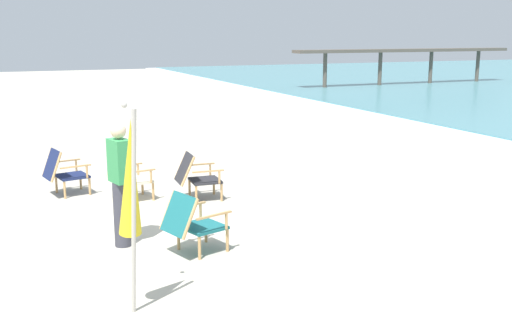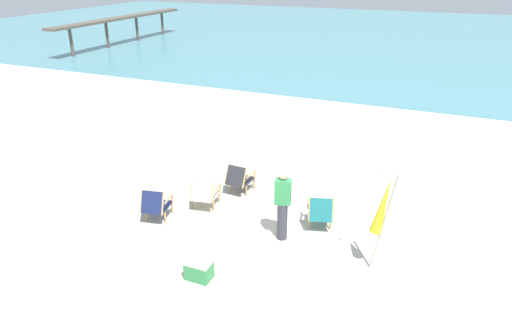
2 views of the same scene
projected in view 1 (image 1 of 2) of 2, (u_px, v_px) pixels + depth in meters
name	position (u px, v px, depth m)	size (l,w,h in m)	color
ground_plane	(99.00, 236.00, 8.23)	(80.00, 80.00, 0.00)	#B7AF9E
beach_chair_back_left	(192.00, 221.00, 7.50)	(0.76, 0.86, 0.80)	#196066
beach_chair_front_left	(63.00, 171.00, 10.25)	(0.70, 0.79, 0.81)	#19234C
beach_chair_mid_center	(196.00, 175.00, 9.96)	(0.63, 0.76, 0.80)	#28282D
beach_chair_far_center	(126.00, 175.00, 9.91)	(0.68, 0.76, 0.82)	beige
umbrella_furled_yellow	(131.00, 180.00, 5.63)	(0.43, 0.25, 2.11)	#B7B2A8
person_near_chairs	(121.00, 184.00, 7.70)	(0.38, 0.28, 1.63)	#383842
pier_distant	(407.00, 53.00, 31.73)	(0.90, 13.19, 1.97)	brown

